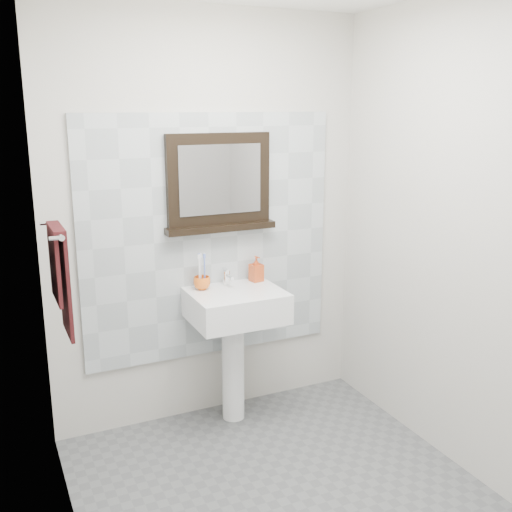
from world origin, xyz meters
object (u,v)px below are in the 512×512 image
(pedestal_sink, at_px, (236,320))
(soap_dispenser, at_px, (256,269))
(toothbrush_cup, at_px, (202,283))
(framed_mirror, at_px, (219,185))
(hand_towel, at_px, (60,272))

(pedestal_sink, bearing_deg, soap_dispenser, 33.22)
(toothbrush_cup, height_order, soap_dispenser, soap_dispenser)
(framed_mirror, distance_m, hand_towel, 1.12)
(pedestal_sink, relative_size, hand_towel, 1.75)
(framed_mirror, bearing_deg, soap_dispenser, -14.00)
(framed_mirror, bearing_deg, pedestal_sink, -83.34)
(framed_mirror, bearing_deg, hand_towel, -157.70)
(soap_dispenser, relative_size, hand_towel, 0.30)
(soap_dispenser, xyz_separation_m, hand_towel, (-1.22, -0.35, 0.21))
(framed_mirror, height_order, hand_towel, framed_mirror)
(pedestal_sink, distance_m, framed_mirror, 0.82)
(pedestal_sink, xyz_separation_m, soap_dispenser, (0.20, 0.13, 0.26))
(pedestal_sink, bearing_deg, toothbrush_cup, 147.33)
(pedestal_sink, relative_size, framed_mirror, 1.39)
(pedestal_sink, distance_m, hand_towel, 1.14)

